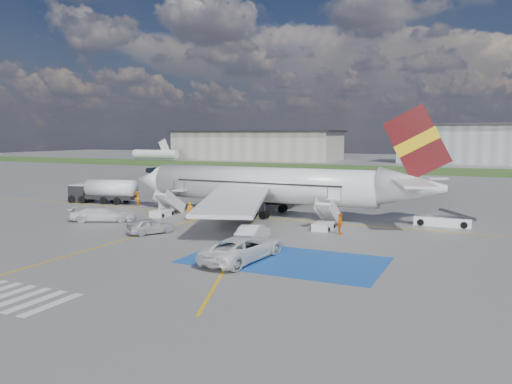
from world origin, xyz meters
TOP-DOWN VIEW (x-y plane):
  - ground at (0.00, 0.00)m, footprint 400.00×400.00m
  - grass_strip at (0.00, 95.00)m, footprint 400.00×30.00m
  - taxiway_line_main at (0.00, 12.00)m, footprint 120.00×0.20m
  - taxiway_line_cross at (-5.00, -10.00)m, footprint 0.20×60.00m
  - taxiway_line_diag at (0.00, 12.00)m, footprint 20.71×56.45m
  - staging_box at (10.00, -4.00)m, footprint 14.00×8.00m
  - terminal_west at (-55.00, 130.00)m, footprint 60.00×22.00m
  - terminal_centre at (20.00, 135.00)m, footprint 48.00×18.00m
  - airliner at (1.51, 14.00)m, footprint 36.81×32.95m
  - airstairs_fwd at (-9.50, 8.70)m, footprint 1.90×5.20m
  - airstairs_aft at (9.00, 8.70)m, footprint 1.90×5.20m
  - fuel_tanker at (-22.80, 13.97)m, footprint 9.36×3.99m
  - gpu_cart at (-10.99, 11.93)m, footprint 2.48×1.82m
  - belt_loader at (19.07, 15.32)m, footprint 5.74×2.26m
  - car_silver_a at (-4.55, -0.27)m, footprint 3.60×4.50m
  - car_silver_b at (5.44, 0.37)m, footprint 2.24×4.98m
  - van_white_a at (7.31, -5.14)m, footprint 3.45×6.46m
  - van_white_b at (-13.08, 3.03)m, footprint 5.42×4.03m
  - crew_fwd at (-5.21, 7.33)m, footprint 0.85×0.75m
  - crew_nose at (-17.18, 13.73)m, footprint 0.86×1.02m
  - crew_aft at (11.03, 6.78)m, footprint 0.49×1.14m

SIDE VIEW (x-z plane):
  - ground at x=0.00m, z-range 0.00..0.00m
  - grass_strip at x=0.00m, z-range 0.00..0.01m
  - taxiway_line_main at x=0.00m, z-range 0.00..0.01m
  - taxiway_line_cross at x=-5.00m, z-range 0.00..0.01m
  - taxiway_line_diag at x=0.00m, z-range 0.00..0.01m
  - staging_box at x=10.00m, z-range 0.00..0.01m
  - belt_loader at x=19.07m, z-range -0.43..1.28m
  - airstairs_fwd at x=-9.50m, z-range -1.18..2.42m
  - airstairs_aft at x=9.00m, z-range -1.18..2.42m
  - car_silver_a at x=-4.55m, z-range 0.00..1.44m
  - car_silver_b at x=5.44m, z-range 0.00..1.59m
  - gpu_cart at x=-10.99m, z-range -0.09..1.80m
  - crew_nose at x=-17.18m, z-range 0.00..1.88m
  - crew_aft at x=11.03m, z-range 0.00..1.94m
  - crew_fwd at x=-5.21m, z-range 0.00..1.96m
  - van_white_b at x=-13.08m, z-range 0.00..1.97m
  - van_white_a at x=7.31m, z-range 0.00..2.33m
  - fuel_tanker at x=-22.80m, z-range -0.25..2.85m
  - airliner at x=1.51m, z-range -2.57..9.35m
  - terminal_west at x=-55.00m, z-range 0.00..10.00m
  - terminal_centre at x=20.00m, z-range 0.00..12.00m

